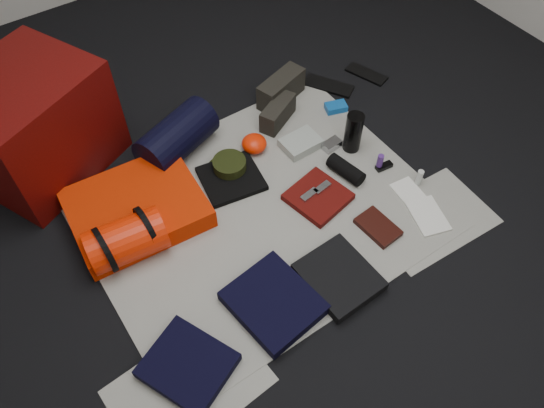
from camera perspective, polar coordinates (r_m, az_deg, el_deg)
floor at (r=2.59m, az=-1.28°, el=-0.91°), size 4.50×4.50×0.02m
newspaper_mat at (r=2.58m, az=-1.28°, el=-0.73°), size 1.60×1.30×0.01m
newspaper_sheet_front_left at (r=2.20m, az=-8.92°, el=-18.77°), size 0.61×0.44×0.00m
newspaper_sheet_front_right at (r=2.66m, az=16.62°, el=-1.48°), size 0.60×0.43×0.00m
red_cabinet at (r=2.83m, az=-24.32°, el=7.71°), size 0.82×0.77×0.54m
sleeping_pad at (r=2.59m, az=-14.35°, el=-0.46°), size 0.64×0.54×0.11m
stuff_sack at (r=2.44m, az=-15.39°, el=-3.76°), size 0.36×0.24×0.20m
sack_strap_left at (r=2.43m, az=-17.52°, el=-4.73°), size 0.02×0.22×0.22m
sack_strap_right at (r=2.45m, az=-13.35°, el=-2.59°), size 0.02×0.22×0.22m
navy_duffel at (r=2.79m, az=-10.20°, el=7.15°), size 0.47×0.35×0.22m
boonie_brim at (r=2.74m, az=-4.53°, el=3.55°), size 0.28×0.28×0.01m
boonie_crown at (r=2.71m, az=-4.58°, el=4.12°), size 0.17×0.17×0.08m
hiking_boot_left at (r=2.94m, az=0.63°, el=9.78°), size 0.27×0.20×0.13m
hiking_boot_right at (r=3.07m, az=0.98°, el=12.28°), size 0.33×0.20×0.15m
flip_flop_left at (r=3.22m, az=6.09°, el=12.54°), size 0.24×0.30×0.02m
flip_flop_right at (r=3.34m, az=10.12°, el=13.61°), size 0.17×0.27×0.01m
trousers_navy_a at (r=2.20m, az=-9.04°, el=-16.76°), size 0.39×0.41×0.05m
trousers_navy_b at (r=2.28m, az=0.17°, el=-10.53°), size 0.36×0.40×0.06m
trousers_charcoal at (r=2.36m, az=7.19°, el=-7.77°), size 0.29×0.33×0.05m
black_tshirt at (r=2.69m, az=-4.40°, el=2.75°), size 0.33×0.32×0.03m
red_shirt at (r=2.61m, az=4.97°, el=0.79°), size 0.31×0.31×0.03m
orange_stuff_sack at (r=2.80m, az=-1.94°, el=6.51°), size 0.14×0.14×0.09m
first_aid_pouch at (r=2.84m, az=3.10°, el=6.55°), size 0.20×0.15×0.05m
water_bottle at (r=2.79m, az=8.74°, el=7.63°), size 0.11×0.11×0.23m
speaker at (r=2.71m, az=7.94°, el=3.69°), size 0.11×0.21×0.08m
compact_camera at (r=2.85m, az=6.44°, el=6.36°), size 0.11×0.07×0.04m
cyan_case at (r=3.06m, az=6.89°, el=10.31°), size 0.14×0.11×0.04m
toiletry_purple at (r=2.76m, az=11.52°, el=4.43°), size 0.04×0.04×0.10m
toiletry_clear at (r=2.74m, az=15.56°, el=2.76°), size 0.04×0.04×0.09m
paperback_book at (r=2.55m, az=11.33°, el=-2.45°), size 0.15×0.21×0.03m
map_booklet at (r=2.66m, az=16.42°, el=-1.23°), size 0.20×0.25×0.01m
map_printout at (r=2.73m, az=14.43°, el=1.34°), size 0.14×0.17×0.01m
sunglasses at (r=2.80m, az=11.95°, el=3.99°), size 0.09×0.05×0.02m
key_cluster at (r=2.20m, az=-7.47°, el=-17.49°), size 0.10×0.10×0.01m
tape_roll at (r=2.69m, az=-4.41°, el=3.78°), size 0.05×0.05×0.04m
energy_bar_a at (r=2.59m, az=4.03°, el=1.01°), size 0.10×0.05×0.01m
energy_bar_b at (r=2.62m, az=5.43°, el=1.79°), size 0.10×0.05×0.01m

